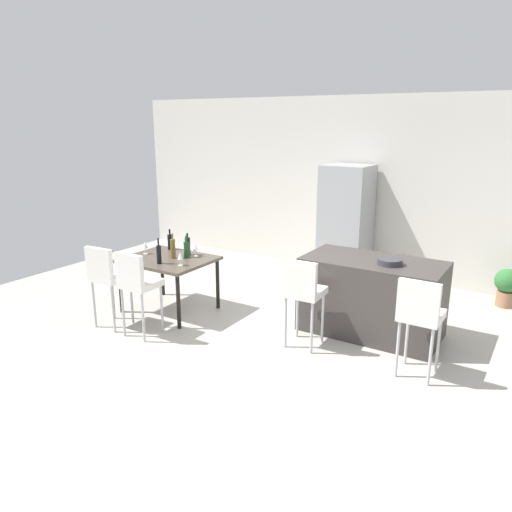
{
  "coord_description": "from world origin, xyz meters",
  "views": [
    {
      "loc": [
        2.32,
        -4.65,
        2.51
      ],
      "look_at": [
        -0.87,
        0.4,
        0.85
      ],
      "focal_mm": 34.35,
      "sensor_mm": 36.0,
      "label": 1
    }
  ],
  "objects_px": {
    "refrigerator": "(346,223)",
    "fruit_bowl": "(390,262)",
    "potted_plant": "(507,285)",
    "wine_bottle_end": "(159,254)",
    "dining_table": "(168,263)",
    "kitchen_island": "(372,297)",
    "dining_chair_near": "(107,274)",
    "wine_glass_corner": "(196,247)",
    "wine_bottle_right": "(170,242)",
    "bar_chair_middle": "(420,313)",
    "bar_chair_left": "(303,289)",
    "wine_bottle_left": "(173,248)",
    "dining_chair_far": "(137,281)",
    "wine_glass_inner": "(180,256)",
    "wine_bottle_near": "(187,249)",
    "wine_glass_far": "(145,245)",
    "wine_bottle_middle": "(188,246)"
  },
  "relations": [
    {
      "from": "wine_bottle_end",
      "to": "dining_table",
      "type": "bearing_deg",
      "value": 108.26
    },
    {
      "from": "refrigerator",
      "to": "potted_plant",
      "type": "relative_size",
      "value": 3.4
    },
    {
      "from": "wine_bottle_middle",
      "to": "potted_plant",
      "type": "distance_m",
      "value": 4.44
    },
    {
      "from": "wine_bottle_near",
      "to": "wine_bottle_right",
      "type": "xyz_separation_m",
      "value": [
        -0.47,
        0.19,
        0.0
      ]
    },
    {
      "from": "dining_table",
      "to": "refrigerator",
      "type": "xyz_separation_m",
      "value": [
        1.44,
        2.61,
        0.25
      ]
    },
    {
      "from": "bar_chair_middle",
      "to": "wine_bottle_left",
      "type": "relative_size",
      "value": 3.12
    },
    {
      "from": "wine_glass_far",
      "to": "potted_plant",
      "type": "bearing_deg",
      "value": 31.48
    },
    {
      "from": "wine_bottle_end",
      "to": "fruit_bowl",
      "type": "distance_m",
      "value": 2.84
    },
    {
      "from": "wine_bottle_middle",
      "to": "wine_glass_far",
      "type": "height_order",
      "value": "wine_bottle_middle"
    },
    {
      "from": "bar_chair_left",
      "to": "wine_bottle_near",
      "type": "relative_size",
      "value": 3.52
    },
    {
      "from": "bar_chair_left",
      "to": "wine_bottle_left",
      "type": "bearing_deg",
      "value": 177.56
    },
    {
      "from": "bar_chair_middle",
      "to": "wine_glass_inner",
      "type": "height_order",
      "value": "bar_chair_middle"
    },
    {
      "from": "kitchen_island",
      "to": "dining_chair_near",
      "type": "bearing_deg",
      "value": -150.68
    },
    {
      "from": "wine_bottle_near",
      "to": "refrigerator",
      "type": "xyz_separation_m",
      "value": [
        1.25,
        2.45,
        0.07
      ]
    },
    {
      "from": "kitchen_island",
      "to": "wine_glass_corner",
      "type": "xyz_separation_m",
      "value": [
        -2.3,
        -0.48,
        0.4
      ]
    },
    {
      "from": "wine_bottle_end",
      "to": "fruit_bowl",
      "type": "height_order",
      "value": "wine_bottle_end"
    },
    {
      "from": "kitchen_island",
      "to": "dining_chair_near",
      "type": "height_order",
      "value": "dining_chair_near"
    },
    {
      "from": "dining_table",
      "to": "refrigerator",
      "type": "bearing_deg",
      "value": 61.15
    },
    {
      "from": "dining_chair_far",
      "to": "wine_bottle_end",
      "type": "xyz_separation_m",
      "value": [
        -0.17,
        0.57,
        0.17
      ]
    },
    {
      "from": "wine_bottle_near",
      "to": "refrigerator",
      "type": "distance_m",
      "value": 2.75
    },
    {
      "from": "wine_bottle_end",
      "to": "wine_bottle_right",
      "type": "height_order",
      "value": "wine_bottle_end"
    },
    {
      "from": "dining_table",
      "to": "fruit_bowl",
      "type": "relative_size",
      "value": 4.04
    },
    {
      "from": "wine_bottle_middle",
      "to": "wine_glass_corner",
      "type": "xyz_separation_m",
      "value": [
        0.14,
        0.0,
        -0.0
      ]
    },
    {
      "from": "dining_chair_near",
      "to": "potted_plant",
      "type": "bearing_deg",
      "value": 39.89
    },
    {
      "from": "bar_chair_middle",
      "to": "dining_chair_near",
      "type": "bearing_deg",
      "value": -167.73
    },
    {
      "from": "bar_chair_left",
      "to": "fruit_bowl",
      "type": "relative_size",
      "value": 3.73
    },
    {
      "from": "dining_chair_far",
      "to": "dining_chair_near",
      "type": "bearing_deg",
      "value": 179.99
    },
    {
      "from": "wine_glass_corner",
      "to": "refrigerator",
      "type": "xyz_separation_m",
      "value": [
        1.18,
        2.35,
        0.06
      ]
    },
    {
      "from": "refrigerator",
      "to": "fruit_bowl",
      "type": "xyz_separation_m",
      "value": [
        1.33,
        -1.95,
        0.04
      ]
    },
    {
      "from": "dining_chair_far",
      "to": "wine_bottle_end",
      "type": "relative_size",
      "value": 3.14
    },
    {
      "from": "wine_bottle_near",
      "to": "wine_bottle_middle",
      "type": "relative_size",
      "value": 0.98
    },
    {
      "from": "refrigerator",
      "to": "potted_plant",
      "type": "distance_m",
      "value": 2.49
    },
    {
      "from": "kitchen_island",
      "to": "fruit_bowl",
      "type": "height_order",
      "value": "fruit_bowl"
    },
    {
      "from": "dining_chair_far",
      "to": "wine_glass_far",
      "type": "bearing_deg",
      "value": 128.95
    },
    {
      "from": "wine_bottle_middle",
      "to": "wine_bottle_end",
      "type": "bearing_deg",
      "value": -93.88
    },
    {
      "from": "wine_bottle_middle",
      "to": "wine_bottle_right",
      "type": "height_order",
      "value": "wine_bottle_middle"
    },
    {
      "from": "wine_bottle_near",
      "to": "wine_glass_inner",
      "type": "height_order",
      "value": "wine_bottle_near"
    },
    {
      "from": "dining_table",
      "to": "wine_glass_corner",
      "type": "xyz_separation_m",
      "value": [
        0.26,
        0.27,
        0.2
      ]
    },
    {
      "from": "dining_chair_far",
      "to": "wine_glass_far",
      "type": "xyz_separation_m",
      "value": [
        -0.66,
        0.82,
        0.17
      ]
    },
    {
      "from": "kitchen_island",
      "to": "wine_glass_far",
      "type": "height_order",
      "value": "kitchen_island"
    },
    {
      "from": "dining_chair_far",
      "to": "wine_bottle_end",
      "type": "distance_m",
      "value": 0.62
    },
    {
      "from": "dining_chair_near",
      "to": "wine_bottle_middle",
      "type": "distance_m",
      "value": 1.16
    },
    {
      "from": "wine_glass_inner",
      "to": "wine_bottle_right",
      "type": "bearing_deg",
      "value": 140.32
    },
    {
      "from": "wine_glass_corner",
      "to": "potted_plant",
      "type": "relative_size",
      "value": 0.32
    },
    {
      "from": "kitchen_island",
      "to": "wine_bottle_end",
      "type": "xyz_separation_m",
      "value": [
        -2.47,
        -1.01,
        0.41
      ]
    },
    {
      "from": "wine_bottle_left",
      "to": "refrigerator",
      "type": "height_order",
      "value": "refrigerator"
    },
    {
      "from": "wine_glass_inner",
      "to": "refrigerator",
      "type": "bearing_deg",
      "value": 69.0
    },
    {
      "from": "wine_bottle_right",
      "to": "wine_glass_corner",
      "type": "xyz_separation_m",
      "value": [
        0.54,
        -0.1,
        0.01
      ]
    },
    {
      "from": "refrigerator",
      "to": "potted_plant",
      "type": "xyz_separation_m",
      "value": [
        2.41,
        -0.01,
        -0.61
      ]
    },
    {
      "from": "wine_bottle_end",
      "to": "bar_chair_left",
      "type": "bearing_deg",
      "value": 6.07
    }
  ]
}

